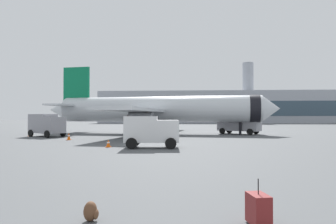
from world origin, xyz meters
name	(u,v)px	position (x,y,z in m)	size (l,w,h in m)	color
airplane_at_gate	(157,109)	(-4.53, 41.88, 3.66)	(35.73, 32.36, 10.50)	silver
service_truck	(47,124)	(-17.89, 34.29, 1.61)	(5.27, 4.26, 2.90)	gray
fuel_truck	(238,122)	(7.63, 41.80, 1.77)	(6.36, 5.20, 3.20)	gray
cargo_van	(151,130)	(-2.90, 21.74, 1.45)	(4.53, 2.58, 2.60)	white
safety_cone_near	(30,133)	(-20.70, 35.38, 0.40)	(0.44, 0.44, 0.82)	#F2590C
safety_cone_mid	(69,136)	(-12.93, 29.34, 0.39)	(0.44, 0.44, 0.80)	#F2590C
safety_cone_far	(108,143)	(-6.55, 22.07, 0.32)	(0.44, 0.44, 0.66)	#F2590C
rolling_suitcase	(258,209)	(1.73, 4.65, 0.39)	(0.52, 0.71, 1.10)	maroon
traveller_backpack	(91,212)	(-2.29, 4.71, 0.23)	(0.36, 0.40, 0.48)	brown
terminal_building	(229,107)	(17.33, 121.04, 6.56)	(105.75, 16.13, 24.86)	#9EA3AD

